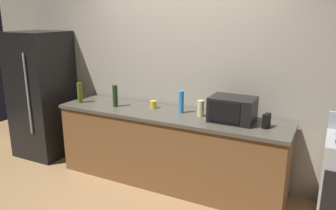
{
  "coord_description": "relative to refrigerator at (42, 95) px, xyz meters",
  "views": [
    {
      "loc": [
        1.7,
        -2.93,
        2.03
      ],
      "look_at": [
        0.0,
        0.4,
        1.0
      ],
      "focal_mm": 35.37,
      "sensor_mm": 36.0,
      "label": 1
    }
  ],
  "objects": [
    {
      "name": "back_wall",
      "position": [
        2.05,
        0.41,
        0.45
      ],
      "size": [
        6.4,
        0.1,
        2.7
      ],
      "primitive_type": "cube",
      "color": "#B2A893",
      "rests_on": "ground_plane"
    },
    {
      "name": "ground_plane",
      "position": [
        2.05,
        -0.4,
        -0.9
      ],
      "size": [
        8.0,
        8.0,
        0.0
      ],
      "primitive_type": "plane",
      "color": "#A87F51"
    },
    {
      "name": "counter_run",
      "position": [
        2.05,
        0.0,
        -0.45
      ],
      "size": [
        2.84,
        0.64,
        0.9
      ],
      "color": "brown",
      "rests_on": "ground_plane"
    },
    {
      "name": "refrigerator",
      "position": [
        0.0,
        0.0,
        0.0
      ],
      "size": [
        0.72,
        0.73,
        1.8
      ],
      "color": "black",
      "rests_on": "ground_plane"
    },
    {
      "name": "bottle_hand_soap",
      "position": [
        2.44,
        0.06,
        0.09
      ],
      "size": [
        0.08,
        0.08,
        0.19
      ],
      "primitive_type": "cylinder",
      "color": "beige",
      "rests_on": "counter_run"
    },
    {
      "name": "microwave",
      "position": [
        2.81,
        0.05,
        0.13
      ],
      "size": [
        0.48,
        0.35,
        0.27
      ],
      "color": "black",
      "rests_on": "counter_run"
    },
    {
      "name": "bottle_wine",
      "position": [
        1.33,
        -0.04,
        0.14
      ],
      "size": [
        0.06,
        0.06,
        0.28
      ],
      "primitive_type": "cylinder",
      "color": "#1E3F19",
      "rests_on": "counter_run"
    },
    {
      "name": "cordless_phone",
      "position": [
        3.18,
        -0.0,
        0.07
      ],
      "size": [
        0.07,
        0.12,
        0.15
      ],
      "primitive_type": "cube",
      "rotation": [
        0.0,
        0.0,
        -0.22
      ],
      "color": "black",
      "rests_on": "counter_run"
    },
    {
      "name": "bottle_spray_cleaner",
      "position": [
        2.18,
        0.08,
        0.13
      ],
      "size": [
        0.06,
        0.06,
        0.27
      ],
      "primitive_type": "cylinder",
      "color": "#338CE5",
      "rests_on": "counter_run"
    },
    {
      "name": "bottle_olive_oil",
      "position": [
        0.79,
        -0.09,
        0.13
      ],
      "size": [
        0.06,
        0.06,
        0.27
      ],
      "primitive_type": "cylinder",
      "color": "#4C6B19",
      "rests_on": "counter_run"
    },
    {
      "name": "mug_yellow",
      "position": [
        1.79,
        0.11,
        0.05
      ],
      "size": [
        0.08,
        0.08,
        0.09
      ],
      "primitive_type": "cylinder",
      "color": "yellow",
      "rests_on": "counter_run"
    }
  ]
}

